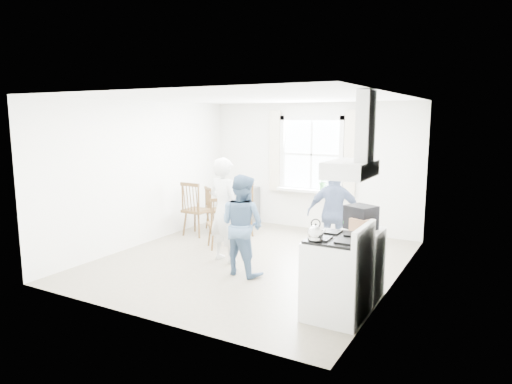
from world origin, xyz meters
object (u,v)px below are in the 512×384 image
object	(u,v)px
low_cabinet	(361,263)
person_mid	(242,225)
gas_stove	(338,276)
windsor_chair_a	(242,202)
windsor_chair_b	(193,203)
windsor_chair_c	(220,217)
person_right	(334,213)
person_left	(224,210)
stereo_stack	(361,217)

from	to	relation	value
low_cabinet	person_mid	size ratio (longest dim) A/B	0.60
gas_stove	windsor_chair_a	world-z (taller)	gas_stove
gas_stove	windsor_chair_b	bearing A→B (deg)	149.91
windsor_chair_c	person_right	distance (m)	1.99
person_left	person_mid	size ratio (longest dim) A/B	1.13
person_left	stereo_stack	bearing A→B (deg)	-177.60
gas_stove	stereo_stack	bearing A→B (deg)	86.26
person_left	person_right	world-z (taller)	person_left
low_cabinet	windsor_chair_c	world-z (taller)	windsor_chair_c
windsor_chair_b	windsor_chair_c	xyz separation A→B (m)	(0.96, -0.49, -0.08)
stereo_stack	person_mid	size ratio (longest dim) A/B	0.29
gas_stove	windsor_chair_a	xyz separation A→B (m)	(-2.85, 2.61, 0.19)
windsor_chair_a	person_mid	xyz separation A→B (m)	(1.12, -1.88, 0.07)
low_cabinet	windsor_chair_c	distance (m)	2.94
windsor_chair_a	person_right	size ratio (longest dim) A/B	0.73
low_cabinet	person_right	xyz separation A→B (m)	(-0.86, 1.40, 0.31)
person_left	low_cabinet	bearing A→B (deg)	-177.72
stereo_stack	person_mid	distance (m)	1.80
stereo_stack	person_right	world-z (taller)	person_right
stereo_stack	windsor_chair_b	size ratio (longest dim) A/B	0.40
low_cabinet	person_mid	xyz separation A→B (m)	(-1.79, 0.03, 0.30)
windsor_chair_c	person_left	size ratio (longest dim) A/B	0.56
low_cabinet	gas_stove	bearing A→B (deg)	-95.68
person_mid	person_right	distance (m)	1.66
windsor_chair_c	person_left	xyz separation A→B (m)	(0.43, -0.53, 0.27)
windsor_chair_a	stereo_stack	bearing A→B (deg)	-33.25
person_mid	windsor_chair_b	bearing A→B (deg)	-26.57
low_cabinet	stereo_stack	xyz separation A→B (m)	(-0.02, 0.01, 0.60)
windsor_chair_a	windsor_chair_b	distance (m)	0.96
gas_stove	windsor_chair_c	world-z (taller)	gas_stove
person_mid	person_right	world-z (taller)	person_right
person_mid	person_left	bearing A→B (deg)	-25.48
person_left	person_right	bearing A→B (deg)	-134.30
low_cabinet	windsor_chair_a	world-z (taller)	windsor_chair_a
person_right	person_mid	bearing A→B (deg)	38.76
windsor_chair_a	person_mid	distance (m)	2.19
person_left	windsor_chair_c	bearing A→B (deg)	-38.49
windsor_chair_b	windsor_chair_c	size ratio (longest dim) A/B	1.15
windsor_chair_c	person_mid	size ratio (longest dim) A/B	0.63
windsor_chair_a	windsor_chair_c	size ratio (longest dim) A/B	1.18
person_right	stereo_stack	bearing A→B (deg)	104.15
low_cabinet	stereo_stack	size ratio (longest dim) A/B	2.08
windsor_chair_b	person_right	bearing A→B (deg)	-0.61
gas_stove	windsor_chair_b	size ratio (longest dim) A/B	1.04
stereo_stack	person_mid	bearing A→B (deg)	179.27
gas_stove	person_left	size ratio (longest dim) A/B	0.67
low_cabinet	person_mid	distance (m)	1.82
stereo_stack	windsor_chair_b	xyz separation A→B (m)	(-3.72, 1.42, -0.40)
gas_stove	person_right	size ratio (longest dim) A/B	0.74
person_mid	stereo_stack	bearing A→B (deg)	-171.68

